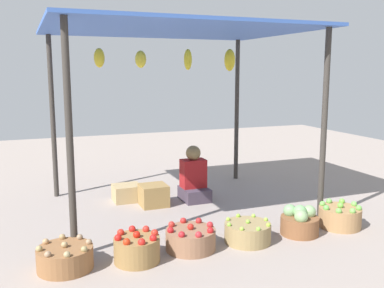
{
  "coord_description": "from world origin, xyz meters",
  "views": [
    {
      "loc": [
        -1.87,
        -5.33,
        1.81
      ],
      "look_at": [
        0.0,
        -0.56,
        0.95
      ],
      "focal_mm": 40.7,
      "sensor_mm": 36.0,
      "label": 1
    }
  ],
  "objects": [
    {
      "name": "market_stall_structure",
      "position": [
        0.01,
        0.02,
        2.18
      ],
      "size": [
        3.24,
        2.56,
        2.35
      ],
      "color": "#38332D",
      "rests_on": "ground"
    },
    {
      "name": "basket_potatoes",
      "position": [
        -1.58,
        -1.38,
        0.11
      ],
      "size": [
        0.51,
        0.51,
        0.26
      ],
      "color": "brown",
      "rests_on": "ground"
    },
    {
      "name": "basket_cabbages",
      "position": [
        0.95,
        -1.44,
        0.14
      ],
      "size": [
        0.42,
        0.42,
        0.34
      ],
      "color": "brown",
      "rests_on": "ground"
    },
    {
      "name": "basket_red_tomatoes",
      "position": [
        -0.92,
        -1.47,
        0.13
      ],
      "size": [
        0.44,
        0.44,
        0.31
      ],
      "color": "olive",
      "rests_on": "ground"
    },
    {
      "name": "basket_limes",
      "position": [
        0.3,
        -1.43,
        0.11
      ],
      "size": [
        0.5,
        0.5,
        0.25
      ],
      "color": "#957D4F",
      "rests_on": "ground"
    },
    {
      "name": "wooden_crate_stacked_rear",
      "position": [
        -0.27,
        0.17,
        0.15
      ],
      "size": [
        0.36,
        0.35,
        0.29
      ],
      "primitive_type": "cube",
      "color": "olive",
      "rests_on": "ground"
    },
    {
      "name": "wooden_crate_near_vendor",
      "position": [
        -0.56,
        0.52,
        0.12
      ],
      "size": [
        0.38,
        0.34,
        0.23
      ],
      "primitive_type": "cube",
      "color": "tan",
      "rests_on": "ground"
    },
    {
      "name": "ground_plane",
      "position": [
        0.0,
        0.0,
        0.0
      ],
      "size": [
        14.0,
        14.0,
        0.0
      ],
      "primitive_type": "plane",
      "color": "gray"
    },
    {
      "name": "basket_green_apples",
      "position": [
        1.53,
        -1.42,
        0.12
      ],
      "size": [
        0.49,
        0.49,
        0.3
      ],
      "color": "#A4794C",
      "rests_on": "ground"
    },
    {
      "name": "vendor_person",
      "position": [
        0.34,
        0.23,
        0.3
      ],
      "size": [
        0.36,
        0.44,
        0.78
      ],
      "color": "#433746",
      "rests_on": "ground"
    },
    {
      "name": "basket_red_apples",
      "position": [
        -0.34,
        -1.39,
        0.11
      ],
      "size": [
        0.51,
        0.51,
        0.28
      ],
      "color": "#8C6247",
      "rests_on": "ground"
    }
  ]
}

